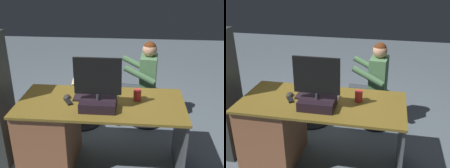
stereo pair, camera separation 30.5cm
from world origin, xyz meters
The scene contains 12 objects.
ground_plane centered at (0.00, 0.00, 0.00)m, with size 10.00×10.00×0.00m, color slate.
desk centered at (0.43, 0.43, 0.40)m, with size 1.59×0.73×0.75m.
monitor centered at (0.01, 0.56, 0.89)m, with size 0.42×0.24×0.49m.
keyboard centered at (0.06, 0.37, 0.76)m, with size 0.42×0.14×0.02m, color black.
computer_mouse centered at (0.34, 0.39, 0.76)m, with size 0.06×0.10×0.04m, color #2D2B27.
cup centered at (-0.35, 0.36, 0.80)m, with size 0.07×0.07×0.11m, color red.
tv_remote centered at (0.31, 0.46, 0.76)m, with size 0.04×0.15×0.02m, color black.
notebook_binder centered at (-0.04, 0.45, 0.76)m, with size 0.22×0.30×0.02m, color silver.
office_chair_teddy centered at (0.37, -0.42, 0.23)m, with size 0.53×0.53×0.43m.
teddy_bear centered at (0.37, -0.43, 0.57)m, with size 0.23×0.24×0.33m.
visitor_chair centered at (-0.49, -0.51, 0.26)m, with size 0.47×0.47×0.43m.
person centered at (-0.40, -0.50, 0.64)m, with size 0.54×0.51×1.10m.
Camera 2 is at (-0.61, 2.71, 1.95)m, focal length 44.11 mm.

